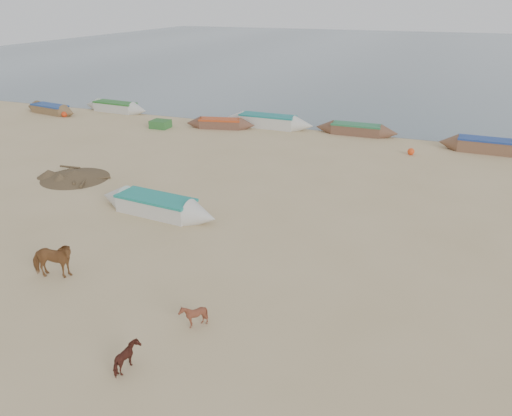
{
  "coord_description": "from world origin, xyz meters",
  "views": [
    {
      "loc": [
        7.25,
        -14.65,
        9.57
      ],
      "look_at": [
        0.0,
        4.0,
        1.0
      ],
      "focal_mm": 35.0,
      "sensor_mm": 36.0,
      "label": 1
    }
  ],
  "objects": [
    {
      "name": "ground",
      "position": [
        0.0,
        0.0,
        0.0
      ],
      "size": [
        140.0,
        140.0,
        0.0
      ],
      "primitive_type": "plane",
      "color": "tan",
      "rests_on": "ground"
    },
    {
      "name": "sea",
      "position": [
        0.0,
        82.0,
        0.01
      ],
      "size": [
        160.0,
        160.0,
        0.0
      ],
      "primitive_type": "plane",
      "color": "slate",
      "rests_on": "ground"
    },
    {
      "name": "cow_adult",
      "position": [
        -5.38,
        -2.55,
        0.71
      ],
      "size": [
        1.83,
        1.23,
        1.42
      ],
      "primitive_type": "imported",
      "rotation": [
        0.0,
        0.0,
        1.87
      ],
      "color": "brown",
      "rests_on": "ground"
    },
    {
      "name": "calf_front",
      "position": [
        0.76,
        -3.32,
        0.41
      ],
      "size": [
        0.79,
        0.72,
        0.82
      ],
      "primitive_type": "imported",
      "rotation": [
        0.0,
        0.0,
        -1.49
      ],
      "color": "brown",
      "rests_on": "ground"
    },
    {
      "name": "calf_right",
      "position": [
        0.01,
        -5.74,
        0.4
      ],
      "size": [
        0.94,
        1.0,
        0.8
      ],
      "primitive_type": "imported",
      "rotation": [
        0.0,
        0.0,
        1.99
      ],
      "color": "#4D2118",
      "rests_on": "ground"
    },
    {
      "name": "near_canoe",
      "position": [
        -5.0,
        3.85,
        0.43
      ],
      "size": [
        6.63,
        2.04,
        0.85
      ],
      "primitive_type": null,
      "rotation": [
        0.0,
        0.0,
        -0.1
      ],
      "color": "beige",
      "rests_on": "ground"
    },
    {
      "name": "debris_pile",
      "position": [
        -11.95,
        6.45,
        0.23
      ],
      "size": [
        4.28,
        4.28,
        0.47
      ],
      "primitive_type": "cone",
      "rotation": [
        0.0,
        0.0,
        -0.13
      ],
      "color": "brown",
      "rests_on": "ground"
    },
    {
      "name": "waterline_canoes",
      "position": [
        -1.86,
        20.89,
        0.43
      ],
      "size": [
        56.7,
        4.69,
        0.99
      ],
      "color": "brown",
      "rests_on": "ground"
    },
    {
      "name": "beach_clutter",
      "position": [
        4.1,
        19.57,
        0.3
      ],
      "size": [
        45.68,
        4.48,
        0.64
      ],
      "color": "#2F682F",
      "rests_on": "ground"
    }
  ]
}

